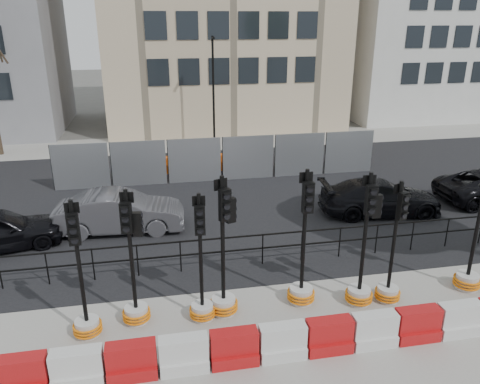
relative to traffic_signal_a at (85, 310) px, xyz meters
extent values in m
plane|color=#51514C|center=(4.72, 1.25, -0.69)|extent=(120.00, 120.00, 0.00)
cube|color=gray|center=(4.72, -1.75, -0.68)|extent=(40.00, 6.00, 0.02)
cube|color=black|center=(4.72, 8.25, -0.68)|extent=(40.00, 14.00, 0.03)
cube|color=gray|center=(4.72, 17.25, -0.68)|extent=(40.00, 4.00, 0.02)
cube|color=silver|center=(21.72, 23.25, 7.31)|extent=(12.00, 9.00, 16.00)
cylinder|color=black|center=(-2.48, 2.45, -0.19)|extent=(0.04, 0.04, 1.00)
cylinder|color=black|center=(-1.28, 2.45, -0.19)|extent=(0.04, 0.04, 1.00)
cylinder|color=black|center=(-0.08, 2.45, -0.19)|extent=(0.04, 0.04, 1.00)
cylinder|color=black|center=(1.12, 2.45, -0.19)|extent=(0.04, 0.04, 1.00)
cylinder|color=black|center=(2.32, 2.45, -0.19)|extent=(0.04, 0.04, 1.00)
cylinder|color=black|center=(3.52, 2.45, -0.19)|extent=(0.04, 0.04, 1.00)
cylinder|color=black|center=(4.72, 2.45, -0.19)|extent=(0.04, 0.04, 1.00)
cylinder|color=black|center=(5.92, 2.45, -0.19)|extent=(0.04, 0.04, 1.00)
cylinder|color=black|center=(7.12, 2.45, -0.19)|extent=(0.04, 0.04, 1.00)
cylinder|color=black|center=(8.32, 2.45, -0.19)|extent=(0.04, 0.04, 1.00)
cylinder|color=black|center=(9.52, 2.45, -0.19)|extent=(0.04, 0.04, 1.00)
cylinder|color=black|center=(10.72, 2.45, -0.19)|extent=(0.04, 0.04, 1.00)
cube|color=black|center=(4.72, 2.45, 0.29)|extent=(18.00, 0.04, 0.04)
cube|color=black|center=(4.72, 2.45, -0.14)|extent=(18.00, 0.04, 0.04)
cube|color=#979A9F|center=(-1.28, 10.25, 0.31)|extent=(2.30, 0.05, 2.00)
cylinder|color=black|center=(-2.43, 10.25, 0.31)|extent=(0.05, 0.05, 2.00)
cube|color=#979A9F|center=(1.12, 10.25, 0.31)|extent=(2.30, 0.05, 2.00)
cylinder|color=black|center=(-0.03, 10.25, 0.31)|extent=(0.05, 0.05, 2.00)
cube|color=#979A9F|center=(3.52, 10.25, 0.31)|extent=(2.30, 0.05, 2.00)
cylinder|color=black|center=(2.37, 10.25, 0.31)|extent=(0.05, 0.05, 2.00)
cube|color=#979A9F|center=(5.92, 10.25, 0.31)|extent=(2.30, 0.05, 2.00)
cylinder|color=black|center=(4.77, 10.25, 0.31)|extent=(0.05, 0.05, 2.00)
cube|color=#979A9F|center=(8.32, 10.25, 0.31)|extent=(2.30, 0.05, 2.00)
cylinder|color=black|center=(7.17, 10.25, 0.31)|extent=(0.05, 0.05, 2.00)
cube|color=#979A9F|center=(10.72, 10.25, 0.31)|extent=(2.30, 0.05, 2.00)
cylinder|color=black|center=(9.57, 10.25, 0.31)|extent=(0.05, 0.05, 2.00)
cube|color=#F14510|center=(0.72, 11.75, -0.29)|extent=(1.00, 0.40, 0.80)
cube|color=#F14510|center=(2.72, 11.75, -0.29)|extent=(1.00, 0.40, 0.80)
cube|color=#F14510|center=(4.72, 11.75, -0.29)|extent=(1.00, 0.40, 0.80)
cube|color=#F14510|center=(6.72, 11.75, -0.29)|extent=(1.00, 0.40, 0.80)
cube|color=#F14510|center=(8.72, 11.75, -0.29)|extent=(1.00, 0.40, 0.80)
cylinder|color=black|center=(5.22, 16.25, 2.31)|extent=(0.12, 0.12, 6.00)
cube|color=black|center=(5.22, 16.00, 5.21)|extent=(0.12, 0.50, 0.12)
cube|color=red|center=(-1.06, -1.55, -0.14)|extent=(1.00, 0.35, 0.50)
cube|color=white|center=(-0.01, -1.55, -0.54)|extent=(1.00, 0.50, 0.30)
cube|color=white|center=(-0.01, -1.55, -0.14)|extent=(1.00, 0.35, 0.50)
cube|color=red|center=(1.04, -1.55, -0.54)|extent=(1.00, 0.50, 0.30)
cube|color=red|center=(1.04, -1.55, -0.14)|extent=(1.00, 0.35, 0.50)
cube|color=white|center=(2.09, -1.55, -0.54)|extent=(1.00, 0.50, 0.30)
cube|color=white|center=(2.09, -1.55, -0.14)|extent=(1.00, 0.35, 0.50)
cube|color=red|center=(3.14, -1.55, -0.54)|extent=(1.00, 0.50, 0.30)
cube|color=red|center=(3.14, -1.55, -0.14)|extent=(1.00, 0.35, 0.50)
cube|color=white|center=(4.19, -1.55, -0.54)|extent=(1.00, 0.50, 0.30)
cube|color=white|center=(4.19, -1.55, -0.14)|extent=(1.00, 0.35, 0.50)
cube|color=red|center=(5.24, -1.55, -0.54)|extent=(1.00, 0.50, 0.30)
cube|color=red|center=(5.24, -1.55, -0.14)|extent=(1.00, 0.35, 0.50)
cube|color=white|center=(6.29, -1.55, -0.54)|extent=(1.00, 0.50, 0.30)
cube|color=white|center=(6.29, -1.55, -0.14)|extent=(1.00, 0.35, 0.50)
cube|color=red|center=(7.34, -1.55, -0.54)|extent=(1.00, 0.50, 0.30)
cube|color=red|center=(7.34, -1.55, -0.14)|extent=(1.00, 0.35, 0.50)
cube|color=white|center=(8.39, -1.55, -0.54)|extent=(1.00, 0.50, 0.30)
cube|color=white|center=(8.39, -1.55, -0.14)|extent=(1.00, 0.35, 0.50)
cylinder|color=silver|center=(0.00, 0.01, -0.49)|extent=(0.55, 0.55, 0.41)
torus|color=orange|center=(0.00, 0.01, -0.57)|extent=(0.66, 0.66, 0.05)
torus|color=orange|center=(0.00, 0.01, -0.49)|extent=(0.66, 0.66, 0.05)
torus|color=orange|center=(0.00, 0.01, -0.41)|extent=(0.66, 0.66, 0.05)
cylinder|color=black|center=(0.00, 0.01, 1.14)|extent=(0.09, 0.09, 3.05)
cube|color=black|center=(0.01, -0.11, 2.05)|extent=(0.25, 0.16, 0.71)
cylinder|color=black|center=(0.01, -0.19, 1.83)|extent=(0.16, 0.06, 0.15)
cylinder|color=black|center=(0.01, -0.19, 2.05)|extent=(0.16, 0.06, 0.15)
cylinder|color=black|center=(0.01, -0.19, 2.28)|extent=(0.16, 0.06, 0.15)
cube|color=black|center=(0.00, 0.08, 2.46)|extent=(0.31, 0.05, 0.24)
cylinder|color=silver|center=(1.10, 0.32, -0.49)|extent=(0.56, 0.56, 0.41)
torus|color=orange|center=(1.10, 0.32, -0.57)|extent=(0.67, 0.67, 0.05)
torus|color=orange|center=(1.10, 0.32, -0.49)|extent=(0.67, 0.67, 0.05)
torus|color=orange|center=(1.10, 0.32, -0.40)|extent=(0.67, 0.67, 0.05)
cylinder|color=black|center=(1.10, 0.32, 1.16)|extent=(0.09, 0.09, 3.09)
cube|color=black|center=(1.07, 0.20, 2.09)|extent=(0.27, 0.19, 0.72)
cylinder|color=black|center=(1.06, 0.12, 1.86)|extent=(0.16, 0.08, 0.15)
cylinder|color=black|center=(1.06, 0.12, 2.09)|extent=(0.16, 0.08, 0.15)
cylinder|color=black|center=(1.06, 0.12, 2.32)|extent=(0.16, 0.08, 0.15)
cube|color=black|center=(1.11, 0.38, 2.50)|extent=(0.31, 0.09, 0.25)
cube|color=black|center=(1.30, 0.28, 1.88)|extent=(0.23, 0.17, 0.57)
cylinder|color=silver|center=(2.67, 0.15, -0.50)|extent=(0.53, 0.53, 0.39)
torus|color=orange|center=(2.67, 0.15, -0.57)|extent=(0.64, 0.64, 0.05)
torus|color=orange|center=(2.67, 0.15, -0.50)|extent=(0.64, 0.64, 0.05)
torus|color=orange|center=(2.67, 0.15, -0.42)|extent=(0.64, 0.64, 0.05)
cylinder|color=black|center=(2.67, 0.15, 1.08)|extent=(0.09, 0.09, 2.96)
cube|color=black|center=(2.66, 0.03, 1.97)|extent=(0.24, 0.15, 0.69)
cylinder|color=black|center=(2.66, -0.05, 1.75)|extent=(0.15, 0.06, 0.15)
cylinder|color=black|center=(2.66, -0.05, 1.97)|extent=(0.15, 0.06, 0.15)
cylinder|color=black|center=(2.66, -0.05, 2.19)|extent=(0.15, 0.06, 0.15)
cube|color=black|center=(2.67, 0.21, 2.37)|extent=(0.30, 0.04, 0.24)
cylinder|color=silver|center=(3.21, 0.28, -0.48)|extent=(0.59, 0.59, 0.44)
torus|color=orange|center=(3.21, 0.28, -0.56)|extent=(0.71, 0.71, 0.05)
torus|color=orange|center=(3.21, 0.28, -0.48)|extent=(0.71, 0.71, 0.05)
torus|color=orange|center=(3.21, 0.28, -0.39)|extent=(0.71, 0.71, 0.05)
cylinder|color=black|center=(3.21, 0.28, 1.26)|extent=(0.10, 0.10, 3.26)
cube|color=black|center=(3.25, 0.15, 2.24)|extent=(0.30, 0.23, 0.76)
cylinder|color=black|center=(3.28, 0.07, 2.00)|extent=(0.17, 0.10, 0.16)
cylinder|color=black|center=(3.28, 0.07, 2.24)|extent=(0.17, 0.10, 0.16)
cylinder|color=black|center=(3.28, 0.07, 2.48)|extent=(0.17, 0.10, 0.16)
cube|color=black|center=(3.19, 0.34, 2.68)|extent=(0.32, 0.14, 0.26)
cube|color=black|center=(3.42, 0.35, 2.03)|extent=(0.25, 0.20, 0.60)
cylinder|color=silver|center=(5.23, 0.36, -0.48)|extent=(0.59, 0.59, 0.44)
torus|color=orange|center=(5.23, 0.36, -0.56)|extent=(0.71, 0.71, 0.05)
torus|color=orange|center=(5.23, 0.36, -0.48)|extent=(0.71, 0.71, 0.05)
torus|color=orange|center=(5.23, 0.36, -0.39)|extent=(0.71, 0.71, 0.05)
cylinder|color=black|center=(5.23, 0.36, 1.27)|extent=(0.10, 0.10, 3.27)
cube|color=black|center=(5.24, 0.23, 2.25)|extent=(0.26, 0.16, 0.76)
cylinder|color=black|center=(5.24, 0.15, 2.01)|extent=(0.16, 0.06, 0.16)
cylinder|color=black|center=(5.24, 0.15, 2.25)|extent=(0.16, 0.06, 0.16)
cylinder|color=black|center=(5.24, 0.15, 2.49)|extent=(0.16, 0.06, 0.16)
cube|color=black|center=(5.23, 0.43, 2.68)|extent=(0.33, 0.04, 0.26)
cylinder|color=silver|center=(6.68, 0.04, -0.48)|extent=(0.58, 0.58, 0.43)
torus|color=orange|center=(6.68, 0.04, -0.56)|extent=(0.70, 0.70, 0.05)
torus|color=orange|center=(6.68, 0.04, -0.48)|extent=(0.70, 0.70, 0.05)
torus|color=orange|center=(6.68, 0.04, -0.39)|extent=(0.70, 0.70, 0.05)
cylinder|color=black|center=(6.68, 0.04, 1.23)|extent=(0.10, 0.10, 3.21)
cube|color=black|center=(6.67, -0.08, 2.20)|extent=(0.26, 0.16, 0.75)
cylinder|color=black|center=(6.67, -0.17, 1.96)|extent=(0.16, 0.06, 0.16)
cylinder|color=black|center=(6.67, -0.17, 2.20)|extent=(0.16, 0.06, 0.16)
cylinder|color=black|center=(6.67, -0.17, 2.43)|extent=(0.16, 0.06, 0.16)
cube|color=black|center=(6.68, 0.11, 2.63)|extent=(0.32, 0.04, 0.26)
cube|color=black|center=(6.89, 0.04, 1.98)|extent=(0.22, 0.15, 0.59)
cylinder|color=silver|center=(7.45, 0.01, -0.49)|extent=(0.54, 0.54, 0.40)
torus|color=orange|center=(7.45, 0.01, -0.57)|extent=(0.65, 0.65, 0.05)
torus|color=orange|center=(7.45, 0.01, -0.49)|extent=(0.65, 0.65, 0.05)
torus|color=orange|center=(7.45, 0.01, -0.41)|extent=(0.65, 0.65, 0.05)
cylinder|color=black|center=(7.45, 0.01, 1.10)|extent=(0.09, 0.09, 2.99)
cube|color=black|center=(7.49, -0.10, 1.99)|extent=(0.27, 0.21, 0.70)
cylinder|color=black|center=(7.51, -0.18, 1.77)|extent=(0.16, 0.09, 0.15)
cylinder|color=black|center=(7.51, -0.18, 1.99)|extent=(0.16, 0.09, 0.15)
cylinder|color=black|center=(7.51, -0.18, 2.21)|extent=(0.16, 0.09, 0.15)
cube|color=black|center=(7.43, 0.07, 2.39)|extent=(0.29, 0.12, 0.24)
cylinder|color=silver|center=(9.84, 0.14, -0.48)|extent=(0.59, 0.59, 0.43)
torus|color=orange|center=(9.84, 0.14, -0.56)|extent=(0.71, 0.71, 0.05)
torus|color=orange|center=(9.84, 0.14, -0.48)|extent=(0.71, 0.71, 0.05)
torus|color=orange|center=(9.84, 0.14, -0.39)|extent=(0.71, 0.71, 0.05)
cylinder|color=black|center=(9.84, 0.14, 1.26)|extent=(0.10, 0.10, 3.26)
imported|color=#48484C|center=(0.52, 5.65, 0.01)|extent=(2.00, 4.45, 1.41)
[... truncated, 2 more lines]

